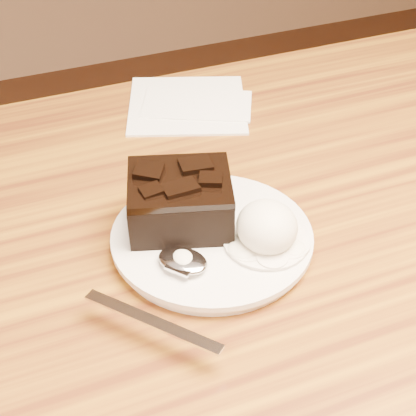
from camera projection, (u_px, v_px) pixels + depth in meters
name	position (u px, v px, depth m)	size (l,w,h in m)	color
plate	(212.00, 240.00, 0.64)	(0.20, 0.20, 0.02)	silver
brownie	(180.00, 203.00, 0.63)	(0.10, 0.08, 0.05)	black
ice_cream_scoop	(267.00, 227.00, 0.61)	(0.06, 0.06, 0.05)	silver
melt_puddle	(266.00, 242.00, 0.62)	(0.08, 0.08, 0.00)	white
spoon	(183.00, 262.00, 0.59)	(0.04, 0.19, 0.01)	silver
napkin	(187.00, 104.00, 0.86)	(0.15, 0.15, 0.01)	white
crumb_a	(258.00, 246.00, 0.61)	(0.01, 0.01, 0.00)	black
crumb_b	(189.00, 239.00, 0.62)	(0.01, 0.01, 0.00)	black
crumb_c	(190.00, 224.00, 0.64)	(0.01, 0.00, 0.00)	black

